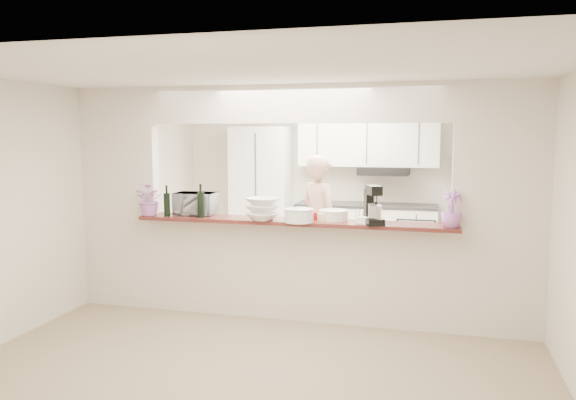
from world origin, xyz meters
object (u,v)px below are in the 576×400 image
(refrigerator, at_px, (478,214))
(stand_mixer, at_px, (373,207))
(person, at_px, (320,224))
(toaster_oven, at_px, (196,204))

(refrigerator, xyz_separation_m, stand_mixer, (-1.21, -2.79, 0.42))
(stand_mixer, bearing_deg, person, 122.19)
(refrigerator, bearing_deg, person, -142.47)
(toaster_oven, xyz_separation_m, person, (1.20, 1.07, -0.35))
(stand_mixer, bearing_deg, toaster_oven, 174.62)
(toaster_oven, relative_size, person, 0.26)
(refrigerator, distance_m, stand_mixer, 3.07)
(person, bearing_deg, refrigerator, -100.03)
(toaster_oven, relative_size, stand_mixer, 1.14)
(stand_mixer, bearing_deg, refrigerator, 66.62)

